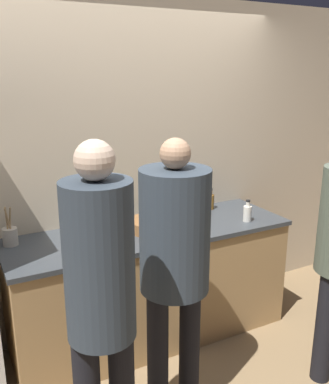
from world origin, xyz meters
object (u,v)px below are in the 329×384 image
potted_plant (111,207)px  fruit_bowl (153,225)px  bottle_clear (247,213)px  cup_white (195,209)px  person_center (175,252)px  utensil_crock (10,236)px  person_left (101,298)px  bottle_amber (210,201)px

potted_plant → fruit_bowl: bearing=-47.8°
bottle_clear → cup_white: (-0.28, 0.34, -0.03)m
person_center → cup_white: size_ratio=21.54×
cup_white → potted_plant: 0.71m
person_center → utensil_crock: size_ratio=6.26×
person_center → potted_plant: size_ratio=6.67×
person_left → potted_plant: person_left is taller
bottle_amber → bottle_clear: bearing=-77.3°
person_center → utensil_crock: 1.20m
utensil_crock → person_left: bearing=-79.2°
bottle_amber → cup_white: (-0.19, -0.05, -0.03)m
person_center → utensil_crock: bearing=130.3°
cup_white → person_center: bearing=-127.4°
person_left → utensil_crock: bearing=100.8°
cup_white → fruit_bowl: bearing=-159.5°
bottle_amber → bottle_clear: (0.09, -0.39, -0.00)m
person_left → person_center: (0.55, 0.29, 0.01)m
bottle_clear → cup_white: 0.44m
person_left → bottle_amber: (1.42, 1.23, -0.07)m
bottle_amber → person_left: bearing=-139.0°
person_center → bottle_amber: bearing=47.3°
fruit_bowl → potted_plant: size_ratio=1.39×
person_center → cup_white: person_center is taller
utensil_crock → cup_white: (1.46, -0.02, -0.03)m
fruit_bowl → bottle_amber: bearing=18.9°
cup_white → potted_plant: bearing=173.2°
bottle_clear → potted_plant: potted_plant is taller
person_left → fruit_bowl: bearing=52.9°
bottle_clear → person_left: bearing=-150.8°
bottle_clear → potted_plant: 1.07m
fruit_bowl → bottle_amber: (0.66, 0.22, 0.03)m
potted_plant → utensil_crock: bearing=-175.1°
person_left → cup_white: 1.71m
utensil_crock → bottle_amber: size_ratio=1.50×
cup_white → utensil_crock: bearing=179.3°
person_center → bottle_amber: size_ratio=9.40×
bottle_amber → cup_white: 0.20m
person_center → bottle_clear: 1.11m
bottle_clear → bottle_amber: bearing=102.7°
person_left → fruit_bowl: 1.27m
bottle_clear → potted_plant: bearing=156.5°
fruit_bowl → utensil_crock: (-0.99, 0.19, 0.03)m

